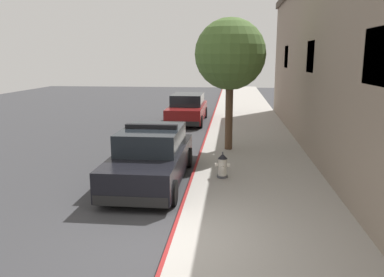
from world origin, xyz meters
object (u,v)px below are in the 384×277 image
Objects in this scene: parked_car_silver_ahead at (187,109)px; street_tree at (230,55)px; fire_hydrant at (222,166)px; police_cruiser at (152,157)px.

parked_car_silver_ahead is 7.75m from street_tree.
fire_hydrant is 4.77m from street_tree.
police_cruiser reaches higher than fire_hydrant.
parked_car_silver_ahead is 1.01× the size of street_tree.
police_cruiser is 2.05m from fire_hydrant.
parked_car_silver_ahead is at bearing 91.04° from police_cruiser.
parked_car_silver_ahead is 6.37× the size of fire_hydrant.
street_tree is at bearing -70.95° from parked_car_silver_ahead.
fire_hydrant is at bearing -92.05° from street_tree.
parked_car_silver_ahead is (-0.19, 10.60, -0.00)m from police_cruiser.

